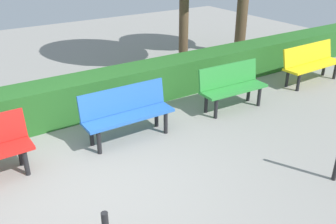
{
  "coord_description": "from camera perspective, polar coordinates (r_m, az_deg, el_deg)",
  "views": [
    {
      "loc": [
        1.35,
        3.91,
        3.02
      ],
      "look_at": [
        -1.5,
        -0.44,
        0.55
      ],
      "focal_mm": 39.24,
      "sensor_mm": 36.0,
      "label": 1
    }
  ],
  "objects": [
    {
      "name": "bench_blue",
      "position": [
        5.99,
        -6.42,
        0.16
      ],
      "size": [
        1.51,
        0.46,
        0.86
      ],
      "rotation": [
        0.0,
        0.0,
        -0.0
      ],
      "color": "blue",
      "rests_on": "ground_plane"
    },
    {
      "name": "bench_yellow",
      "position": [
        9.01,
        21.35,
        7.3
      ],
      "size": [
        1.65,
        0.5,
        0.86
      ],
      "rotation": [
        0.0,
        0.0,
        0.02
      ],
      "color": "yellow",
      "rests_on": "ground_plane"
    },
    {
      "name": "ground_plane",
      "position": [
        5.12,
        -11.7,
        -11.33
      ],
      "size": [
        21.04,
        21.04,
        0.0
      ],
      "primitive_type": "plane",
      "color": "gray"
    },
    {
      "name": "bench_green",
      "position": [
        7.15,
        9.87,
        4.18
      ],
      "size": [
        1.39,
        0.5,
        0.86
      ],
      "rotation": [
        0.0,
        0.0,
        -0.04
      ],
      "color": "#2D8C38",
      "rests_on": "ground_plane"
    },
    {
      "name": "hedge_row",
      "position": [
        7.07,
        -10.99,
        2.85
      ],
      "size": [
        17.04,
        0.69,
        0.73
      ],
      "primitive_type": "cube",
      "color": "#266023",
      "rests_on": "ground_plane"
    }
  ]
}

